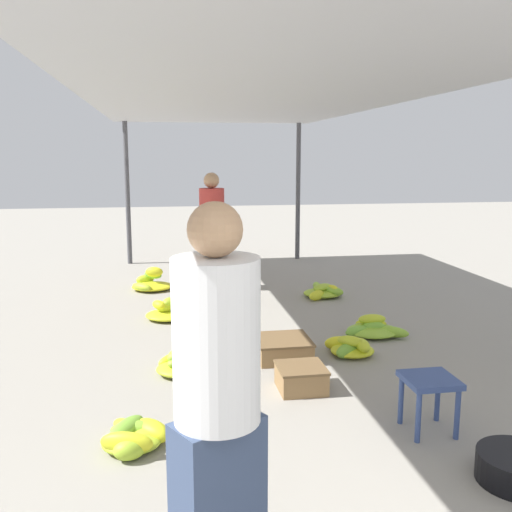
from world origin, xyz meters
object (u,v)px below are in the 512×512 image
at_px(stool, 429,388).
at_px(banana_pile_right_2, 324,292).
at_px(banana_pile_left_2, 169,311).
at_px(banana_pile_right_0, 350,348).
at_px(crate_near, 283,348).
at_px(shopper_walking_mid, 212,230).
at_px(banana_pile_left_3, 151,283).
at_px(banana_pile_right_1, 372,329).
at_px(banana_pile_left_1, 182,363).
at_px(crate_mid, 301,378).
at_px(vendor_foreground, 217,399).
at_px(banana_pile_left_0, 135,436).

bearing_deg(stool, banana_pile_right_2, 84.68).
bearing_deg(banana_pile_left_2, banana_pile_right_0, -42.20).
height_order(stool, banana_pile_right_2, stool).
xyz_separation_m(crate_near, shopper_walking_mid, (-0.39, 2.87, 0.75)).
bearing_deg(crate_near, banana_pile_right_2, 64.94).
bearing_deg(banana_pile_left_3, stool, -67.05).
height_order(banana_pile_right_0, banana_pile_right_1, banana_pile_right_1).
bearing_deg(banana_pile_left_1, banana_pile_right_2, 50.72).
xyz_separation_m(banana_pile_left_1, banana_pile_left_2, (-0.09, 1.67, 0.01)).
xyz_separation_m(banana_pile_left_2, crate_mid, (1.01, -2.19, 0.01)).
relative_size(banana_pile_left_2, banana_pile_right_1, 0.78).
xyz_separation_m(banana_pile_left_2, banana_pile_right_0, (1.66, -1.50, -0.02)).
bearing_deg(banana_pile_right_0, banana_pile_left_2, 137.80).
bearing_deg(vendor_foreground, banana_pile_right_0, 60.91).
distance_m(banana_pile_right_1, crate_near, 1.19).
bearing_deg(banana_pile_left_2, banana_pile_left_3, 98.50).
relative_size(banana_pile_left_1, banana_pile_left_3, 0.84).
xyz_separation_m(banana_pile_left_1, crate_mid, (0.92, -0.52, 0.01)).
height_order(banana_pile_left_3, crate_mid, banana_pile_left_3).
distance_m(banana_pile_left_1, crate_near, 0.95).
relative_size(banana_pile_left_0, banana_pile_right_2, 0.87).
height_order(stool, crate_mid, stool).
bearing_deg(stool, banana_pile_right_1, 79.19).
relative_size(crate_mid, shopper_walking_mid, 0.23).
bearing_deg(banana_pile_right_0, banana_pile_right_1, 52.51).
xyz_separation_m(banana_pile_right_1, crate_mid, (-1.07, -1.25, 0.03)).
distance_m(banana_pile_right_0, crate_near, 0.64).
distance_m(banana_pile_right_0, banana_pile_right_2, 2.25).
distance_m(banana_pile_left_1, banana_pile_left_3, 3.20).
relative_size(banana_pile_right_0, crate_near, 0.96).
xyz_separation_m(banana_pile_left_2, crate_near, (1.02, -1.46, 0.00)).
xyz_separation_m(banana_pile_right_0, crate_mid, (-0.64, -0.69, 0.02)).
distance_m(stool, crate_mid, 1.08).
bearing_deg(crate_mid, vendor_foreground, -113.17).
xyz_separation_m(banana_pile_left_1, banana_pile_left_3, (-0.31, 3.18, 0.00)).
distance_m(banana_pile_left_3, banana_pile_right_0, 3.55).
height_order(banana_pile_right_2, shopper_walking_mid, shopper_walking_mid).
xyz_separation_m(vendor_foreground, banana_pile_right_0, (1.50, 2.70, -0.79)).
bearing_deg(banana_pile_right_1, banana_pile_right_0, -127.49).
relative_size(vendor_foreground, banana_pile_right_0, 3.50).
relative_size(banana_pile_right_1, shopper_walking_mid, 0.42).
relative_size(banana_pile_right_2, crate_near, 1.30).
distance_m(banana_pile_left_3, crate_mid, 3.91).
distance_m(banana_pile_left_2, crate_near, 1.78).
bearing_deg(banana_pile_left_1, banana_pile_right_0, 6.16).
relative_size(vendor_foreground, banana_pile_left_2, 3.14).
xyz_separation_m(banana_pile_left_1, banana_pile_right_0, (1.57, 0.17, -0.01)).
height_order(vendor_foreground, banana_pile_left_3, vendor_foreground).
bearing_deg(banana_pile_left_1, shopper_walking_mid, 79.97).
relative_size(stool, banana_pile_left_0, 0.68).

